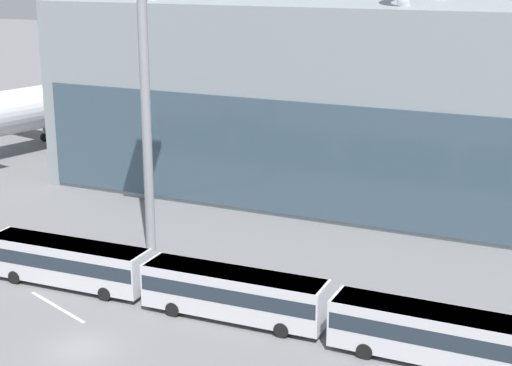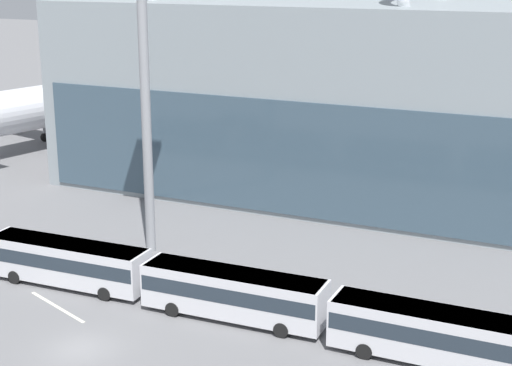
{
  "view_description": "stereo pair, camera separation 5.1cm",
  "coord_description": "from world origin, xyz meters",
  "px_view_note": "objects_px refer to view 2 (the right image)",
  "views": [
    {
      "loc": [
        27.8,
        -34.56,
        22.69
      ],
      "look_at": [
        -0.05,
        25.34,
        4.0
      ],
      "focal_mm": 55.0,
      "sensor_mm": 36.0,
      "label": 1
    },
    {
      "loc": [
        27.85,
        -34.53,
        22.69
      ],
      "look_at": [
        -0.05,
        25.34,
        4.0
      ],
      "focal_mm": 55.0,
      "sensor_mm": 36.0,
      "label": 2
    }
  ],
  "objects_px": {
    "airliner_at_gate_near": "(65,103)",
    "floodlight_mast": "(144,49)",
    "shuttle_bus_3": "(436,333)",
    "shuttle_bus_2": "(233,292)",
    "shuttle_bus_1": "(68,261)"
  },
  "relations": [
    {
      "from": "airliner_at_gate_near",
      "to": "shuttle_bus_3",
      "type": "xyz_separation_m",
      "value": [
        55.89,
        -37.5,
        -3.36
      ]
    },
    {
      "from": "shuttle_bus_1",
      "to": "floodlight_mast",
      "type": "distance_m",
      "value": 16.8
    },
    {
      "from": "shuttle_bus_1",
      "to": "shuttle_bus_3",
      "type": "bearing_deg",
      "value": -2.69
    },
    {
      "from": "floodlight_mast",
      "to": "airliner_at_gate_near",
      "type": "bearing_deg",
      "value": 137.06
    },
    {
      "from": "shuttle_bus_2",
      "to": "shuttle_bus_3",
      "type": "xyz_separation_m",
      "value": [
        13.31,
        -0.31,
        0.0
      ]
    },
    {
      "from": "shuttle_bus_1",
      "to": "shuttle_bus_3",
      "type": "relative_size",
      "value": 1.01
    },
    {
      "from": "shuttle_bus_3",
      "to": "shuttle_bus_1",
      "type": "bearing_deg",
      "value": 179.23
    },
    {
      "from": "airliner_at_gate_near",
      "to": "shuttle_bus_3",
      "type": "bearing_deg",
      "value": -111.02
    },
    {
      "from": "airliner_at_gate_near",
      "to": "floodlight_mast",
      "type": "distance_m",
      "value": 43.49
    },
    {
      "from": "shuttle_bus_2",
      "to": "shuttle_bus_3",
      "type": "height_order",
      "value": "same"
    },
    {
      "from": "shuttle_bus_2",
      "to": "airliner_at_gate_near",
      "type": "bearing_deg",
      "value": 137.05
    },
    {
      "from": "shuttle_bus_3",
      "to": "floodlight_mast",
      "type": "bearing_deg",
      "value": 160.28
    },
    {
      "from": "shuttle_bus_1",
      "to": "shuttle_bus_2",
      "type": "height_order",
      "value": "same"
    },
    {
      "from": "shuttle_bus_2",
      "to": "floodlight_mast",
      "type": "bearing_deg",
      "value": 142.28
    },
    {
      "from": "shuttle_bus_2",
      "to": "floodlight_mast",
      "type": "xyz_separation_m",
      "value": [
        -11.77,
        8.53,
        14.34
      ]
    }
  ]
}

